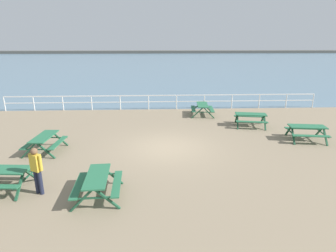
% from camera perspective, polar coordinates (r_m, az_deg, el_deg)
% --- Properties ---
extents(ground_plane, '(30.00, 24.00, 0.20)m').
position_cam_1_polar(ground_plane, '(13.59, -0.19, -4.81)').
color(ground_plane, gray).
extents(sea_band, '(142.00, 90.00, 0.01)m').
position_cam_1_polar(sea_band, '(65.52, -2.24, 12.93)').
color(sea_band, slate).
rests_on(sea_band, ground).
extents(distant_shoreline, '(142.00, 6.00, 1.80)m').
position_cam_1_polar(distant_shoreline, '(108.44, -2.45, 14.67)').
color(distant_shoreline, '#4C4C47').
rests_on(distant_shoreline, ground).
extents(seaward_railing, '(23.07, 0.07, 1.08)m').
position_cam_1_polar(seaward_railing, '(20.78, -1.12, 5.48)').
color(seaward_railing, white).
rests_on(seaward_railing, ground).
extents(picnic_table_near_left, '(1.65, 1.90, 0.80)m').
position_cam_1_polar(picnic_table_near_left, '(14.08, -23.94, -2.60)').
color(picnic_table_near_left, '#286B47').
rests_on(picnic_table_near_left, ground).
extents(picnic_table_near_right, '(2.04, 1.81, 0.80)m').
position_cam_1_polar(picnic_table_near_right, '(17.39, 16.52, 1.82)').
color(picnic_table_near_right, '#286B47').
rests_on(picnic_table_near_right, ground).
extents(picnic_table_mid_centre, '(1.63, 1.88, 0.80)m').
position_cam_1_polar(picnic_table_mid_centre, '(9.60, -14.23, -10.80)').
color(picnic_table_mid_centre, '#286B47').
rests_on(picnic_table_mid_centre, ground).
extents(picnic_table_far_left, '(1.91, 1.66, 0.80)m').
position_cam_1_polar(picnic_table_far_left, '(11.29, -30.76, -8.43)').
color(picnic_table_far_left, '#286B47').
rests_on(picnic_table_far_left, ground).
extents(picnic_table_far_right, '(1.68, 1.92, 0.80)m').
position_cam_1_polar(picnic_table_far_right, '(19.27, 7.04, 3.89)').
color(picnic_table_far_right, '#286B47').
rests_on(picnic_table_far_right, ground).
extents(picnic_table_seaward, '(2.00, 1.76, 0.80)m').
position_cam_1_polar(picnic_table_seaward, '(16.01, 26.54, -0.64)').
color(picnic_table_seaward, '#286B47').
rests_on(picnic_table_seaward, ground).
extents(visitor, '(0.48, 0.36, 1.66)m').
position_cam_1_polar(visitor, '(10.29, -25.30, -7.76)').
color(visitor, '#1E2338').
rests_on(visitor, ground).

